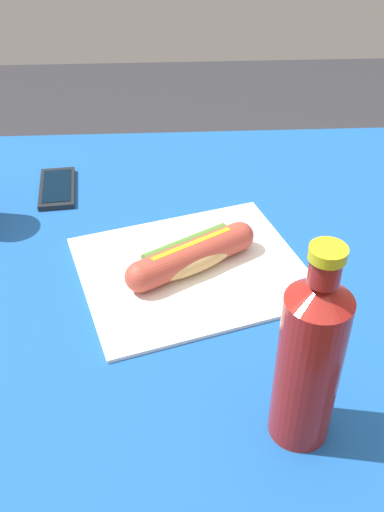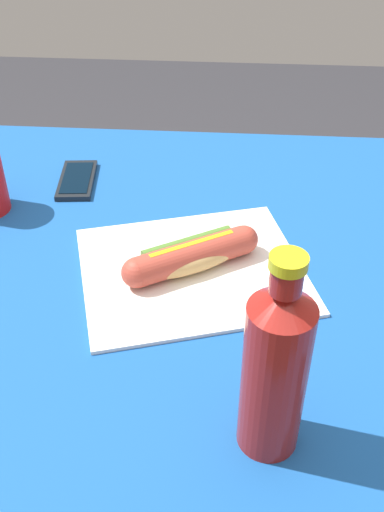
# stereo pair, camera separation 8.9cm
# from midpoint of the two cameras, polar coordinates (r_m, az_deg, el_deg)

# --- Properties ---
(dining_table) EXTENTS (0.97, 0.93, 0.74)m
(dining_table) POSITION_cam_midpoint_polar(r_m,az_deg,el_deg) (1.02, -3.62, -7.12)
(dining_table) COLOR brown
(dining_table) RESTS_ON ground
(paper_wrapper) EXTENTS (0.40, 0.37, 0.01)m
(paper_wrapper) POSITION_cam_midpoint_polar(r_m,az_deg,el_deg) (0.91, -2.81, -1.46)
(paper_wrapper) COLOR white
(paper_wrapper) RESTS_ON dining_table
(hot_dog) EXTENTS (0.20, 0.14, 0.05)m
(hot_dog) POSITION_cam_midpoint_polar(r_m,az_deg,el_deg) (0.89, -2.89, -0.10)
(hot_dog) COLOR tan
(hot_dog) RESTS_ON paper_wrapper
(cell_phone) EXTENTS (0.08, 0.14, 0.01)m
(cell_phone) POSITION_cam_midpoint_polar(r_m,az_deg,el_deg) (1.14, -15.06, 6.27)
(cell_phone) COLOR black
(cell_phone) RESTS_ON dining_table
(soda_bottle) EXTENTS (0.07, 0.07, 0.26)m
(soda_bottle) POSITION_cam_midpoint_polar(r_m,az_deg,el_deg) (0.63, 7.20, -10.02)
(soda_bottle) COLOR maroon
(soda_bottle) RESTS_ON dining_table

